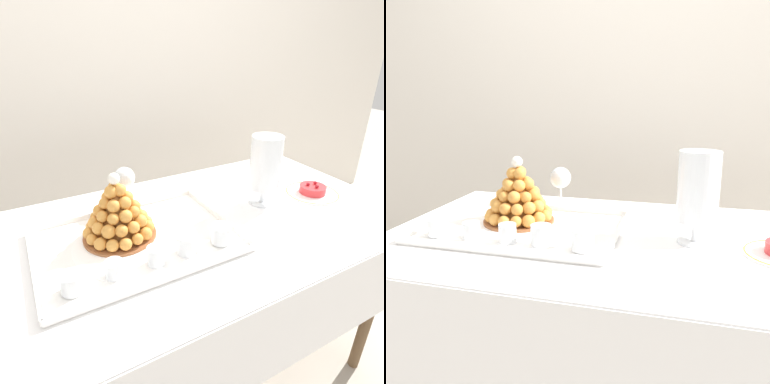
% 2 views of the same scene
% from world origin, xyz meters
% --- Properties ---
extents(ground_plane, '(12.00, 12.00, 0.00)m').
position_xyz_m(ground_plane, '(0.00, 0.00, 0.00)').
color(ground_plane, beige).
extents(backdrop_wall, '(4.80, 0.10, 2.50)m').
position_xyz_m(backdrop_wall, '(0.00, 1.07, 1.25)').
color(backdrop_wall, silver).
rests_on(backdrop_wall, ground_plane).
extents(buffet_table, '(1.38, 0.83, 0.78)m').
position_xyz_m(buffet_table, '(0.00, 0.00, 0.68)').
color(buffet_table, brown).
rests_on(buffet_table, ground_plane).
extents(serving_tray, '(0.61, 0.43, 0.02)m').
position_xyz_m(serving_tray, '(-0.28, -0.02, 0.79)').
color(serving_tray, white).
rests_on(serving_tray, buffet_table).
extents(croquembouche, '(0.23, 0.23, 0.22)m').
position_xyz_m(croquembouche, '(-0.32, 0.04, 0.87)').
color(croquembouche, brown).
rests_on(croquembouche, serving_tray).
extents(dessert_cup_left, '(0.06, 0.06, 0.05)m').
position_xyz_m(dessert_cup_left, '(-0.50, -0.15, 0.82)').
color(dessert_cup_left, silver).
rests_on(dessert_cup_left, serving_tray).
extents(dessert_cup_mid_left, '(0.05, 0.05, 0.05)m').
position_xyz_m(dessert_cup_mid_left, '(-0.39, -0.14, 0.81)').
color(dessert_cup_mid_left, silver).
rests_on(dessert_cup_mid_left, serving_tray).
extents(dessert_cup_centre, '(0.05, 0.05, 0.05)m').
position_xyz_m(dessert_cup_centre, '(-0.27, -0.15, 0.82)').
color(dessert_cup_centre, silver).
rests_on(dessert_cup_centre, serving_tray).
extents(dessert_cup_mid_right, '(0.06, 0.06, 0.06)m').
position_xyz_m(dessert_cup_mid_right, '(-0.17, -0.15, 0.82)').
color(dessert_cup_mid_right, silver).
rests_on(dessert_cup_mid_right, serving_tray).
extents(dessert_cup_right, '(0.06, 0.06, 0.06)m').
position_xyz_m(dessert_cup_right, '(-0.05, -0.15, 0.82)').
color(dessert_cup_right, silver).
rests_on(dessert_cup_right, serving_tray).
extents(macaron_goblet, '(0.12, 0.12, 0.27)m').
position_xyz_m(macaron_goblet, '(0.24, 0.01, 0.94)').
color(macaron_goblet, white).
rests_on(macaron_goblet, buffet_table).
extents(fruit_tart_plate, '(0.21, 0.21, 0.05)m').
position_xyz_m(fruit_tart_plate, '(0.47, -0.03, 0.80)').
color(fruit_tart_plate, white).
rests_on(fruit_tart_plate, buffet_table).
extents(wine_glass, '(0.08, 0.08, 0.16)m').
position_xyz_m(wine_glass, '(-0.23, 0.22, 0.90)').
color(wine_glass, silver).
rests_on(wine_glass, buffet_table).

